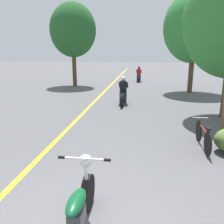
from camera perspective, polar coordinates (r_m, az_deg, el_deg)
The scene contains 7 objects.
lane_stripe_center at distance 15.30m, azimuth -2.47°, elevation 4.31°, with size 0.14×48.00×0.01m, color yellow.
roadside_tree_right_far at distance 16.66m, azimuth 19.26°, elevation 18.71°, with size 3.90×3.51×6.41m.
roadside_tree_left at distance 19.19m, azimuth -9.38°, elevation 18.84°, with size 3.51×3.16×6.27m.
motorcycle_foreground at distance 3.77m, azimuth -8.27°, elevation -22.33°, with size 0.85×2.02×1.04m.
motorcycle_rider_lead at distance 12.26m, azimuth 2.70°, elevation 4.42°, with size 0.50×2.05×1.46m.
motorcycle_rider_far at distance 21.85m, azimuth 6.45°, elevation 8.64°, with size 0.50×1.96×1.38m.
bicycle_parked at distance 7.17m, azimuth 21.05°, elevation -5.42°, with size 0.44×1.72×0.77m.
Camera 1 is at (0.89, -2.71, 2.66)m, focal length 38.00 mm.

